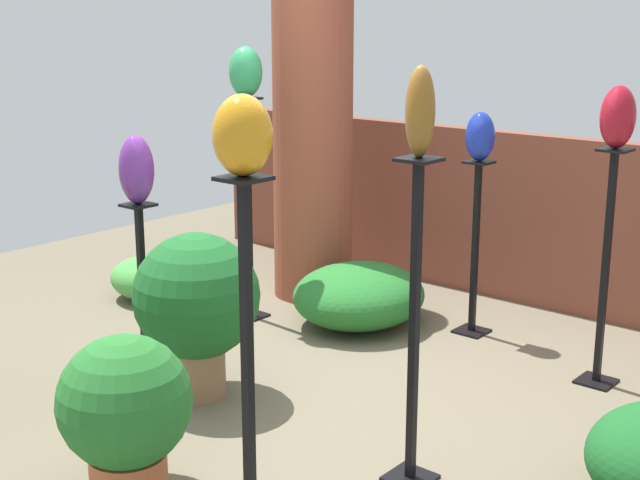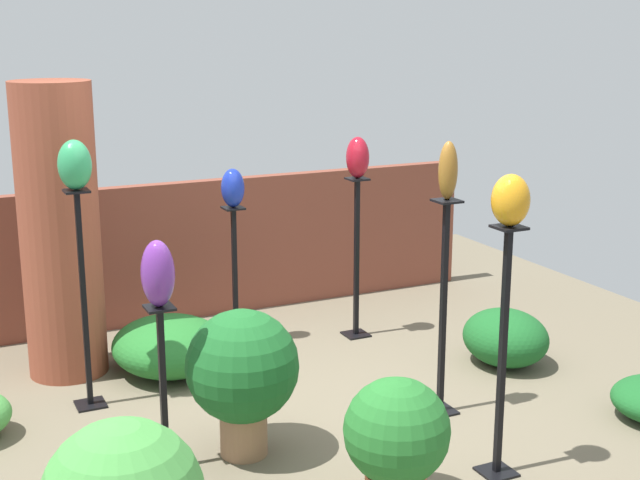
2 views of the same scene
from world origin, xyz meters
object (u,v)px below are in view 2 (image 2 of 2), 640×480
Objects in this scene: pedestal_bronze at (443,317)px; brick_pillar at (60,232)px; pedestal_jade at (84,309)px; pedestal_violet at (163,397)px; pedestal_ruby at (357,264)px; pedestal_amber at (502,363)px; art_vase_amber at (511,200)px; potted_plant_walkway_edge at (242,371)px; art_vase_cobalt at (233,188)px; art_vase_jade at (75,165)px; art_vase_ruby at (358,157)px; potted_plant_front_left at (397,436)px; pedestal_cobalt at (235,282)px; art_vase_violet at (158,274)px; art_vase_bronze at (448,171)px.

brick_pillar is at bearing 139.64° from pedestal_bronze.
pedestal_jade reaches higher than pedestal_violet.
pedestal_amber reaches higher than pedestal_ruby.
brick_pillar is 1.62× the size of pedestal_ruby.
brick_pillar is at bearing 126.45° from art_vase_amber.
pedestal_amber is 1.62× the size of potted_plant_walkway_edge.
pedestal_ruby is at bearing -15.01° from art_vase_cobalt.
art_vase_cobalt is (1.34, 0.72, -0.38)m from art_vase_jade.
art_vase_ruby is 2.45m from potted_plant_walkway_edge.
art_vase_jade is 0.45× the size of potted_plant_front_left.
pedestal_jade reaches higher than pedestal_cobalt.
art_vase_violet reaches higher than potted_plant_walkway_edge.
brick_pillar is 2.86m from art_vase_bronze.
pedestal_jade is 1.23m from art_vase_violet.
potted_plant_walkway_edge is (-1.25, 0.87, -1.09)m from art_vase_amber.
pedestal_bronze is 1.97m from art_vase_violet.
art_vase_ruby is (0.97, -0.26, 0.99)m from pedestal_cobalt.
pedestal_amber is at bearing 3.14° from potted_plant_front_left.
art_vase_bronze is 0.98× the size of art_vase_violet.
pedestal_violet is 2.24m from art_vase_bronze.
art_vase_amber is (0.62, -2.70, 1.11)m from pedestal_cobalt.
pedestal_bronze is 1.45× the size of pedestal_violet.
art_vase_amber is at bearing -34.77° from potted_plant_walkway_edge.
art_vase_cobalt is at bearing 112.97° from pedestal_bronze.
art_vase_cobalt is (-0.78, 1.85, 0.62)m from pedestal_bronze.
art_vase_bronze is at bearing -96.88° from art_vase_ruby.
pedestal_ruby is 4.11× the size of art_vase_jade.
potted_plant_front_left is at bearing -91.83° from pedestal_cobalt.
pedestal_violet is 2.62× the size of art_vase_violet.
potted_plant_walkway_edge is (0.72, -1.80, -0.54)m from brick_pillar.
pedestal_cobalt is 2.13m from pedestal_violet.
art_vase_cobalt is 2.79m from art_vase_amber.
art_vase_ruby is 1.08× the size of art_vase_cobalt.
art_vase_bronze reaches higher than pedestal_bronze.
pedestal_jade is at bearing 121.67° from potted_plant_front_left.
pedestal_cobalt is at bearing 88.17° from potted_plant_front_left.
pedestal_amber reaches higher than potted_plant_walkway_edge.
brick_pillar is 5.77× the size of art_vase_bronze.
pedestal_amber is at bearing -77.07° from art_vase_cobalt.
pedestal_amber reaches higher than pedestal_cobalt.
art_vase_jade reaches higher than art_vase_amber.
art_vase_violet is at bearing -143.29° from pedestal_ruby.
potted_plant_front_left is at bearing -42.12° from art_vase_violet.
pedestal_ruby is (2.33, -0.23, -0.47)m from brick_pillar.
potted_plant_walkway_edge reaches higher than potted_plant_front_left.
art_vase_amber reaches higher than pedestal_amber.
art_vase_jade is (0.00, 0.00, 0.97)m from pedestal_jade.
pedestal_bronze is at bearing -0.92° from art_vase_violet.
brick_pillar is 2.15× the size of pedestal_violet.
pedestal_ruby reaches higher than potted_plant_front_left.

